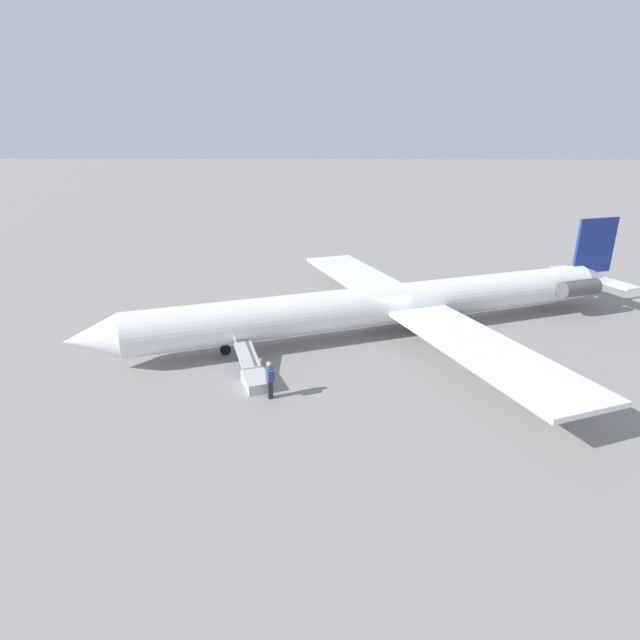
# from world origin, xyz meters

# --- Properties ---
(ground_plane) EXTENTS (600.00, 600.00, 0.00)m
(ground_plane) POSITION_xyz_m (0.00, 0.00, 0.00)
(ground_plane) COLOR gray
(airplane_main) EXTENTS (32.42, 25.78, 5.95)m
(airplane_main) POSITION_xyz_m (-0.84, -0.35, 1.77)
(airplane_main) COLOR white
(airplane_main) RESTS_ON ground
(boarding_stairs) EXTENTS (2.48, 4.09, 1.55)m
(boarding_stairs) POSITION_xyz_m (6.56, 6.69, 0.36)
(boarding_stairs) COLOR #B2B2B7
(boarding_stairs) RESTS_ON ground
(passenger) EXTENTS (0.45, 0.57, 1.74)m
(passenger) POSITION_xyz_m (5.61, 8.17, 1.00)
(passenger) COLOR #23232D
(passenger) RESTS_ON ground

